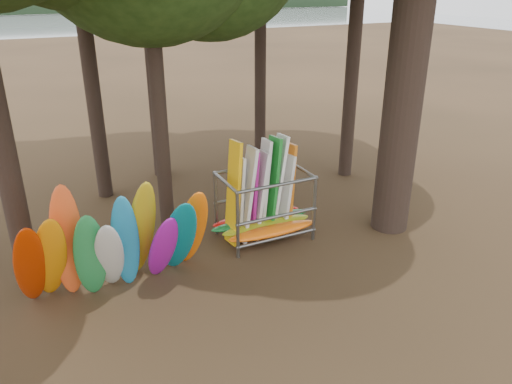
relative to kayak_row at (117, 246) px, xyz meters
name	(u,v)px	position (x,y,z in m)	size (l,w,h in m)	color
ground	(261,268)	(3.37, -0.34, -1.29)	(120.00, 120.00, 0.00)	#47331E
lake	(46,38)	(3.37, 59.66, -1.29)	(160.00, 160.00, 0.00)	gray
far_shore	(23,4)	(3.37, 109.66, 0.71)	(160.00, 4.00, 4.00)	black
kayak_row	(117,246)	(0.00, 0.00, 0.00)	(4.30, 2.19, 3.19)	#B82801
storage_rack	(264,206)	(4.21, 1.17, -0.37)	(3.03, 1.54, 2.87)	slate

